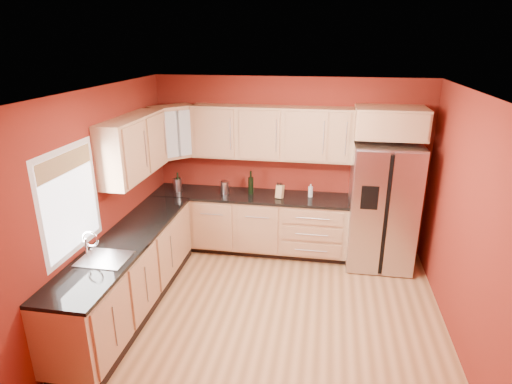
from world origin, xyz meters
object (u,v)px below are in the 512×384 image
wine_bottle_a (178,182)px  canister_left (225,188)px  refrigerator (382,206)px  knife_block (280,191)px  soap_dispenser (310,190)px

wine_bottle_a → canister_left: bearing=0.8°
refrigerator → wine_bottle_a: (-2.98, 0.03, 0.18)m
canister_left → wine_bottle_a: (-0.72, -0.01, 0.05)m
canister_left → knife_block: (0.82, -0.03, -0.00)m
soap_dispenser → wine_bottle_a: bearing=-177.2°
soap_dispenser → knife_block: bearing=-165.2°
refrigerator → wine_bottle_a: refrigerator is taller
wine_bottle_a → soap_dispenser: (1.98, 0.10, -0.05)m
refrigerator → canister_left: (-2.27, 0.04, 0.13)m
soap_dispenser → canister_left: bearing=-176.1°
wine_bottle_a → soap_dispenser: bearing=2.8°
knife_block → wine_bottle_a: bearing=-163.9°
canister_left → soap_dispenser: same height
canister_left → soap_dispenser: (1.26, 0.09, 0.00)m
canister_left → wine_bottle_a: bearing=-179.2°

